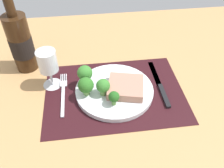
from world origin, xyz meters
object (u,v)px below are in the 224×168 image
fork (63,93)px  wine_glass (48,64)px  plate (114,90)px  steak (126,87)px  knife (160,86)px  wine_bottle (21,42)px

fork → wine_glass: bearing=128.5°
fork → wine_glass: wine_glass is taller
plate → steak: 4.13cm
knife → wine_bottle: size_ratio=0.78×
plate → wine_bottle: 35.34cm
plate → wine_glass: wine_glass is taller
wine_bottle → wine_glass: (9.39, -10.76, -1.55)cm
knife → wine_glass: size_ratio=1.71×
plate → steak: steak is taller
knife → wine_bottle: 48.76cm
knife → wine_glass: 36.81cm
plate → fork: 16.46cm
steak → fork: bearing=172.8°
plate → fork: size_ratio=1.30×
fork → wine_glass: 10.47cm
knife → wine_bottle: wine_bottle is taller
plate → fork: (-16.39, 1.42, -0.55)cm
steak → knife: bearing=7.7°
steak → wine_glass: size_ratio=0.81×
steak → wine_glass: wine_glass is taller
steak → fork: steak is taller
plate → fork: bearing=175.0°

